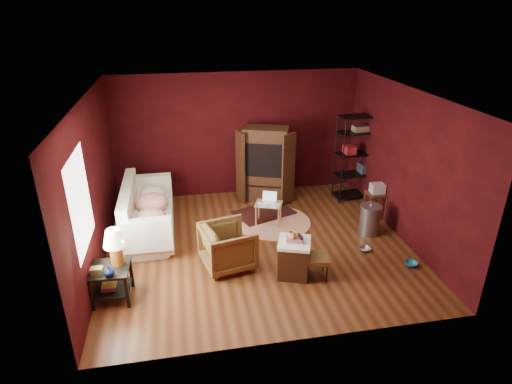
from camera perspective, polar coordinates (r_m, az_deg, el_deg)
The scene contains 18 objects.
room at distance 7.40m, azimuth 0.00°, elevation 2.15°, with size 5.54×5.04×2.84m.
sofa at distance 8.52m, azimuth -14.29°, elevation -2.98°, with size 2.05×0.60×0.80m, color white.
armchair at distance 7.27m, azimuth -3.79°, elevation -7.01°, with size 0.82×0.76×0.84m, color black.
pet_bowl_steel at distance 8.09m, azimuth 14.36°, elevation -6.91°, with size 0.21×0.05×0.21m, color #B5B8BD.
pet_bowl_turquoise at distance 7.88m, azimuth 20.04°, elevation -8.53°, with size 0.22×0.07×0.22m, color teal.
vase at distance 6.60m, azimuth -19.01°, elevation -9.99°, with size 0.15×0.16×0.15m, color #0C1440.
mug at distance 6.87m, azimuth 4.89°, elevation -5.65°, with size 0.13×0.11×0.13m, color #D4C667.
side_table at distance 6.78m, azimuth -18.58°, elevation -8.35°, with size 0.59×0.59×1.13m.
sofa_cushions at distance 8.47m, azimuth -14.45°, elevation -2.75°, with size 0.90×2.22×0.93m.
hamper at distance 7.11m, azimuth 5.06°, elevation -8.68°, with size 0.66×0.66×0.73m.
footstool at distance 7.09m, azimuth 8.03°, elevation -8.82°, with size 0.44×0.44×0.40m.
rug_round at distance 8.84m, azimuth 2.29°, elevation -3.99°, with size 1.70×1.70×0.01m.
rug_oriental at distance 9.20m, azimuth 1.10°, elevation -2.73°, with size 1.41×1.18×0.01m.
laptop_desk at distance 8.62m, azimuth 1.70°, elevation -1.79°, with size 0.63×0.55×0.65m.
tv_armoire at distance 9.52m, azimuth 1.27°, elevation 3.88°, with size 1.25×0.96×1.68m.
wire_shelving at distance 9.78m, azimuth 13.49°, elevation 4.95°, with size 0.98×0.49×1.94m.
small_stand at distance 9.08m, azimuth 15.82°, elevation -0.11°, with size 0.41×0.41×0.78m.
trash_can at distance 8.57m, azimuth 14.93°, elevation -3.59°, with size 0.46×0.46×0.65m.
Camera 1 is at (-1.30, -6.76, 4.18)m, focal length 30.00 mm.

